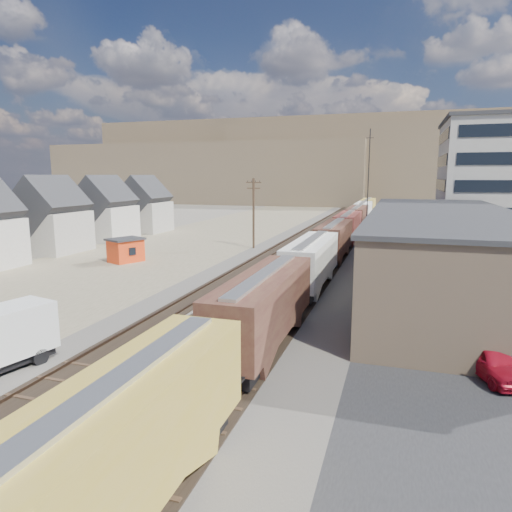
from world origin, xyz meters
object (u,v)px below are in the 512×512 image
(maintenance_shed, at_px, (126,250))
(utility_pole_north, at_px, (254,212))
(parked_car_blue, at_px, (473,251))
(freight_train, at_px, (342,231))
(parked_car_red, at_px, (492,362))

(maintenance_shed, bearing_deg, utility_pole_north, 50.93)
(parked_car_blue, bearing_deg, utility_pole_north, 124.24)
(freight_train, distance_m, parked_car_blue, 16.81)
(freight_train, xyz_separation_m, maintenance_shed, (-23.99, -15.93, -1.30))
(maintenance_shed, distance_m, parked_car_red, 42.68)
(freight_train, bearing_deg, parked_car_blue, 0.34)
(freight_train, bearing_deg, utility_pole_north, -172.89)
(maintenance_shed, relative_size, parked_car_blue, 0.81)
(utility_pole_north, bearing_deg, freight_train, 7.11)
(parked_car_red, bearing_deg, parked_car_blue, 62.53)
(parked_car_red, bearing_deg, maintenance_shed, 127.47)
(freight_train, relative_size, maintenance_shed, 24.44)
(utility_pole_north, height_order, maintenance_shed, utility_pole_north)
(freight_train, xyz_separation_m, utility_pole_north, (-12.30, -1.53, 2.50))
(maintenance_shed, bearing_deg, parked_car_blue, 21.51)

